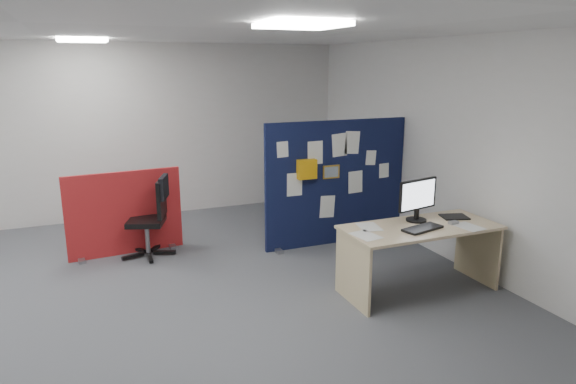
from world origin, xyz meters
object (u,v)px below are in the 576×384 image
object	(u,v)px
main_desk	(417,241)
navy_divider	(336,183)
office_chair	(154,212)
monitor_main	(418,198)
red_divider	(125,214)

from	to	relation	value
main_desk	navy_divider	bearing A→B (deg)	93.93
main_desk	office_chair	world-z (taller)	office_chair
monitor_main	office_chair	xyz separation A→B (m)	(-2.51, 1.97, -0.41)
navy_divider	monitor_main	bearing A→B (deg)	-83.31
navy_divider	main_desk	distance (m)	1.70
monitor_main	office_chair	size ratio (longest dim) A/B	0.51
office_chair	main_desk	bearing A→B (deg)	-20.99
main_desk	monitor_main	size ratio (longest dim) A/B	3.16
navy_divider	main_desk	world-z (taller)	navy_divider
navy_divider	red_divider	bearing A→B (deg)	166.45
red_divider	office_chair	xyz separation A→B (m)	(0.34, -0.22, 0.05)
main_desk	red_divider	size ratio (longest dim) A/B	1.15
main_desk	monitor_main	xyz separation A→B (m)	(0.07, 0.13, 0.43)
main_desk	red_divider	xyz separation A→B (m)	(-2.78, 2.31, -0.03)
monitor_main	office_chair	world-z (taller)	monitor_main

